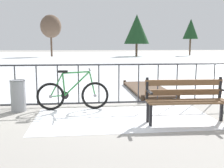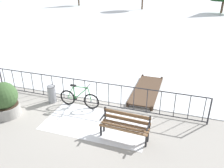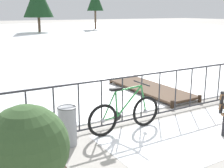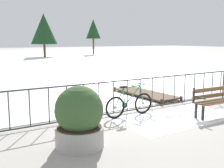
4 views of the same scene
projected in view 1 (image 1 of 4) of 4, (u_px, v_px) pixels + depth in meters
ground_plane at (89, 106)px, 6.69m from camera, size 160.00×160.00×0.00m
frozen_pond at (83, 57)px, 34.61m from camera, size 80.00×56.00×0.03m
snow_patch at (124, 118)px, 5.59m from camera, size 3.74×2.00×0.01m
railing_fence at (89, 84)px, 6.61m from camera, size 9.06×0.06×1.07m
bicycle_near_railing at (73, 94)px, 6.29m from camera, size 1.71×0.52×0.97m
park_bench at (186, 97)px, 5.25m from camera, size 1.62×0.55×0.89m
trash_bin at (18, 95)px, 6.14m from camera, size 0.35×0.35×0.73m
wooden_dock at (147, 89)px, 8.69m from camera, size 1.10×3.15×0.20m
tree_far_west at (191, 29)px, 39.85m from camera, size 2.30×2.30×5.50m
tree_west_mid at (51, 27)px, 36.06m from camera, size 2.83×2.83×5.66m
tree_centre at (137, 29)px, 36.72m from camera, size 3.52×3.52×5.78m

